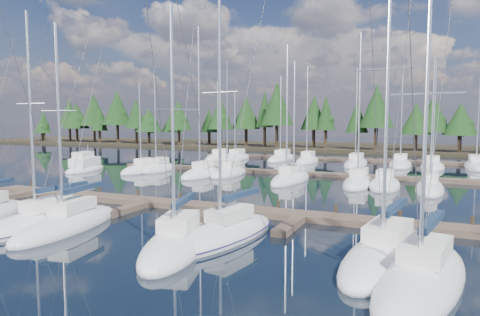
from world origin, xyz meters
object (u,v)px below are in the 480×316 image
at_px(main_dock, 217,210).
at_px(front_sailboat_2, 68,224).
at_px(front_sailboat_3, 177,244).
at_px(front_sailboat_6, 422,279).
at_px(front_sailboat_5, 385,255).
at_px(motor_yacht_left, 85,167).
at_px(front_sailboat_1, 43,222).
at_px(front_sailboat_4, 225,234).

bearing_deg(main_dock, front_sailboat_2, -129.41).
height_order(front_sailboat_3, front_sailboat_6, front_sailboat_6).
bearing_deg(front_sailboat_5, main_dock, 152.94).
height_order(front_sailboat_6, motor_yacht_left, front_sailboat_6).
bearing_deg(front_sailboat_6, front_sailboat_1, 177.94).
height_order(main_dock, motor_yacht_left, motor_yacht_left).
xyz_separation_m(front_sailboat_4, front_sailboat_6, (9.98, -2.84, -0.01)).
xyz_separation_m(front_sailboat_3, motor_yacht_left, (-28.75, 23.89, 0.17)).
bearing_deg(front_sailboat_6, main_dock, 147.42).
height_order(front_sailboat_2, motor_yacht_left, front_sailboat_2).
relative_size(front_sailboat_2, front_sailboat_4, 0.89).
relative_size(front_sailboat_4, front_sailboat_6, 1.06).
bearing_deg(front_sailboat_4, front_sailboat_5, -2.02).
bearing_deg(front_sailboat_4, main_dock, 120.87).
bearing_deg(front_sailboat_3, front_sailboat_6, -0.76).
bearing_deg(front_sailboat_5, front_sailboat_2, -175.25).
xyz_separation_m(front_sailboat_3, front_sailboat_4, (1.42, 2.69, 0.01)).
height_order(front_sailboat_2, front_sailboat_6, front_sailboat_6).
distance_m(main_dock, front_sailboat_2, 9.73).
xyz_separation_m(front_sailboat_2, front_sailboat_6, (19.58, -1.05, -0.00)).
height_order(front_sailboat_1, front_sailboat_5, front_sailboat_5).
relative_size(front_sailboat_6, motor_yacht_left, 1.60).
height_order(main_dock, front_sailboat_4, front_sailboat_4).
height_order(front_sailboat_1, front_sailboat_3, front_sailboat_1).
xyz_separation_m(main_dock, front_sailboat_2, (-6.18, -7.51, 0.08)).
distance_m(front_sailboat_6, motor_yacht_left, 46.81).
height_order(main_dock, front_sailboat_6, front_sailboat_6).
xyz_separation_m(front_sailboat_4, front_sailboat_5, (8.37, -0.29, 0.00)).
bearing_deg(front_sailboat_2, front_sailboat_5, 4.75).
bearing_deg(motor_yacht_left, front_sailboat_5, -29.15).
relative_size(main_dock, front_sailboat_1, 3.24).
bearing_deg(motor_yacht_left, front_sailboat_6, -30.91).
relative_size(front_sailboat_1, front_sailboat_6, 1.00).
height_order(front_sailboat_5, front_sailboat_6, front_sailboat_5).
distance_m(front_sailboat_2, front_sailboat_5, 18.03).
relative_size(main_dock, front_sailboat_4, 3.04).
distance_m(main_dock, front_sailboat_5, 13.24).
bearing_deg(front_sailboat_3, main_dock, 103.37).
relative_size(front_sailboat_2, front_sailboat_6, 0.94).
bearing_deg(front_sailboat_4, front_sailboat_3, -117.92).
xyz_separation_m(front_sailboat_1, front_sailboat_2, (1.80, 0.28, 0.00)).
height_order(front_sailboat_1, front_sailboat_4, front_sailboat_4).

